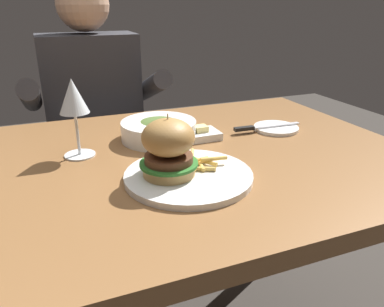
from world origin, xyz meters
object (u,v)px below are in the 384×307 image
table_knife (261,127)px  diner_person (97,140)px  main_plate (189,176)px  soup_bowl (159,129)px  butter_dish (201,134)px  burger_sandwich (169,147)px  wine_glass (73,100)px  bread_plate (276,128)px

table_knife → diner_person: 0.75m
main_plate → soup_bowl: size_ratio=1.34×
soup_bowl → butter_dish: bearing=-18.4°
main_plate → diner_person: diner_person is taller
table_knife → butter_dish: 0.19m
main_plate → burger_sandwich: (-0.04, 0.01, 0.07)m
burger_sandwich → wine_glass: (-0.16, 0.21, 0.07)m
burger_sandwich → soup_bowl: (0.05, 0.25, -0.05)m
wine_glass → burger_sandwich: bearing=-52.7°
bread_plate → butter_dish: bearing=176.5°
main_plate → bread_plate: 0.42m
wine_glass → butter_dish: size_ratio=1.92×
burger_sandwich → wine_glass: wine_glass is taller
wine_glass → butter_dish: wine_glass is taller
main_plate → diner_person: size_ratio=0.23×
butter_dish → diner_person: size_ratio=0.08×
burger_sandwich → butter_dish: 0.28m
butter_dish → diner_person: 0.66m
table_knife → soup_bowl: size_ratio=1.04×
main_plate → diner_person: (-0.09, 0.82, -0.18)m
bread_plate → soup_bowl: (-0.34, 0.05, 0.02)m
burger_sandwich → soup_bowl: bearing=77.8°
soup_bowl → burger_sandwich: bearing=-102.2°
wine_glass → table_knife: (0.51, -0.01, -0.13)m
diner_person → burger_sandwich: bearing=-86.7°
bread_plate → butter_dish: 0.24m
burger_sandwich → table_knife: bearing=30.4°
wine_glass → soup_bowl: wine_glass is taller
burger_sandwich → diner_person: (-0.05, 0.81, -0.25)m
bread_plate → table_knife: 0.05m
diner_person → wine_glass: bearing=-100.7°
wine_glass → bread_plate: size_ratio=1.45×
bread_plate → soup_bowl: 0.35m
butter_dish → diner_person: bearing=109.5°
diner_person → bread_plate: bearing=-53.8°
burger_sandwich → butter_dish: bearing=53.0°
main_plate → burger_sandwich: bearing=167.0°
table_knife → soup_bowl: soup_bowl is taller
main_plate → burger_sandwich: 0.08m
bread_plate → main_plate: bearing=-149.6°
burger_sandwich → table_knife: 0.41m
wine_glass → bread_plate: wine_glass is taller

